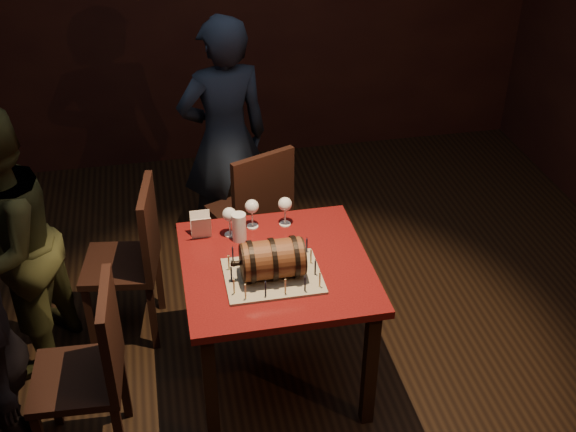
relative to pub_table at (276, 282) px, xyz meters
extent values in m
plane|color=black|center=(-0.02, 0.05, -0.64)|extent=(5.00, 5.00, 0.00)
cube|color=#4C0C0E|center=(0.00, 0.00, 0.09)|extent=(0.90, 0.90, 0.04)
cube|color=black|center=(-0.38, -0.38, -0.29)|extent=(0.06, 0.06, 0.71)
cube|color=black|center=(0.38, -0.38, -0.29)|extent=(0.06, 0.06, 0.71)
cube|color=black|center=(-0.38, 0.38, -0.29)|extent=(0.06, 0.06, 0.71)
cube|color=black|center=(0.38, 0.38, -0.29)|extent=(0.06, 0.06, 0.71)
cube|color=gray|center=(-0.03, -0.10, 0.12)|extent=(0.45, 0.35, 0.01)
cylinder|color=brown|center=(-0.03, -0.10, 0.21)|extent=(0.27, 0.18, 0.18)
cylinder|color=black|center=(-0.14, -0.10, 0.21)|extent=(0.02, 0.20, 0.20)
cylinder|color=black|center=(-0.03, -0.10, 0.21)|extent=(0.02, 0.20, 0.20)
cylinder|color=black|center=(0.07, -0.10, 0.21)|extent=(0.02, 0.20, 0.20)
cylinder|color=black|center=(-0.18, -0.10, 0.21)|extent=(0.01, 0.18, 0.18)
cylinder|color=black|center=(0.11, -0.10, 0.21)|extent=(0.01, 0.18, 0.18)
cylinder|color=black|center=(-0.20, -0.10, 0.21)|extent=(0.04, 0.02, 0.02)
sphere|color=black|center=(-0.22, -0.10, 0.21)|extent=(0.03, 0.03, 0.03)
cylinder|color=#F2D591|center=(-0.18, -0.24, 0.16)|extent=(0.01, 0.01, 0.08)
cylinder|color=black|center=(-0.18, -0.24, 0.21)|extent=(0.00, 0.00, 0.01)
cylinder|color=black|center=(-0.09, -0.24, 0.16)|extent=(0.01, 0.01, 0.08)
cylinder|color=black|center=(-0.09, -0.24, 0.21)|extent=(0.00, 0.00, 0.01)
cylinder|color=#F2D591|center=(0.00, -0.24, 0.16)|extent=(0.01, 0.01, 0.08)
cylinder|color=black|center=(0.00, -0.24, 0.21)|extent=(0.00, 0.00, 0.01)
cylinder|color=black|center=(0.09, -0.24, 0.16)|extent=(0.01, 0.01, 0.08)
cylinder|color=black|center=(0.09, -0.24, 0.21)|extent=(0.00, 0.00, 0.01)
cylinder|color=#F2D591|center=(0.16, -0.23, 0.16)|extent=(0.01, 0.01, 0.08)
cylinder|color=black|center=(0.16, -0.23, 0.21)|extent=(0.00, 0.00, 0.01)
cylinder|color=black|center=(0.16, -0.13, 0.16)|extent=(0.01, 0.01, 0.08)
cylinder|color=black|center=(0.16, -0.13, 0.21)|extent=(0.00, 0.00, 0.01)
cylinder|color=#F2D591|center=(0.16, -0.04, 0.16)|extent=(0.01, 0.01, 0.08)
cylinder|color=black|center=(0.16, -0.04, 0.21)|extent=(0.00, 0.00, 0.01)
cylinder|color=black|center=(0.16, 0.05, 0.16)|extent=(0.01, 0.01, 0.08)
cylinder|color=black|center=(0.16, 0.05, 0.21)|extent=(0.00, 0.00, 0.01)
cylinder|color=#F2D591|center=(0.07, 0.05, 0.16)|extent=(0.01, 0.01, 0.08)
cylinder|color=black|center=(0.07, 0.05, 0.21)|extent=(0.00, 0.00, 0.01)
cylinder|color=black|center=(-0.02, 0.05, 0.16)|extent=(0.01, 0.01, 0.08)
cylinder|color=black|center=(-0.02, 0.05, 0.21)|extent=(0.00, 0.00, 0.01)
cylinder|color=#F2D591|center=(-0.11, 0.05, 0.16)|extent=(0.01, 0.01, 0.08)
cylinder|color=black|center=(-0.11, 0.05, 0.21)|extent=(0.00, 0.00, 0.01)
cylinder|color=black|center=(-0.20, 0.05, 0.16)|extent=(0.01, 0.01, 0.08)
cylinder|color=black|center=(-0.20, 0.05, 0.21)|extent=(0.00, 0.00, 0.01)
cylinder|color=#F2D591|center=(-0.23, -0.02, 0.16)|extent=(0.01, 0.01, 0.08)
cylinder|color=black|center=(-0.23, -0.02, 0.21)|extent=(0.00, 0.00, 0.01)
cylinder|color=black|center=(-0.23, -0.11, 0.16)|extent=(0.01, 0.01, 0.08)
cylinder|color=black|center=(-0.23, -0.11, 0.21)|extent=(0.00, 0.00, 0.01)
cylinder|color=#F2D591|center=(-0.23, -0.20, 0.16)|extent=(0.01, 0.01, 0.08)
cylinder|color=black|center=(-0.23, -0.20, 0.21)|extent=(0.00, 0.00, 0.01)
cylinder|color=silver|center=(-0.18, 0.29, 0.11)|extent=(0.06, 0.06, 0.01)
cylinder|color=silver|center=(-0.18, 0.29, 0.16)|extent=(0.01, 0.01, 0.09)
sphere|color=silver|center=(-0.18, 0.29, 0.23)|extent=(0.07, 0.07, 0.07)
sphere|color=#591114|center=(-0.18, 0.29, 0.23)|extent=(0.05, 0.05, 0.05)
cylinder|color=silver|center=(-0.06, 0.34, 0.11)|extent=(0.06, 0.06, 0.01)
cylinder|color=silver|center=(-0.06, 0.34, 0.16)|extent=(0.01, 0.01, 0.09)
sphere|color=silver|center=(-0.06, 0.34, 0.23)|extent=(0.07, 0.07, 0.07)
cylinder|color=silver|center=(0.11, 0.33, 0.11)|extent=(0.06, 0.06, 0.01)
cylinder|color=silver|center=(0.11, 0.33, 0.16)|extent=(0.01, 0.01, 0.09)
sphere|color=silver|center=(0.11, 0.33, 0.23)|extent=(0.07, 0.07, 0.07)
sphere|color=#BF594C|center=(0.11, 0.33, 0.23)|extent=(0.05, 0.05, 0.05)
cylinder|color=silver|center=(-0.14, 0.24, 0.18)|extent=(0.07, 0.07, 0.15)
cylinder|color=#9E5414|center=(-0.14, 0.24, 0.17)|extent=(0.06, 0.06, 0.11)
cylinder|color=white|center=(-0.14, 0.24, 0.23)|extent=(0.06, 0.06, 0.02)
cube|color=black|center=(0.00, 0.93, -0.19)|extent=(0.52, 0.52, 0.04)
cube|color=black|center=(0.09, 1.16, -0.43)|extent=(0.04, 0.04, 0.43)
cube|color=black|center=(-0.22, 1.03, -0.43)|extent=(0.04, 0.04, 0.43)
cube|color=black|center=(0.22, 0.84, -0.43)|extent=(0.04, 0.04, 0.43)
cube|color=black|center=(-0.09, 0.71, -0.43)|extent=(0.04, 0.04, 0.43)
cube|color=black|center=(0.07, 0.77, 0.06)|extent=(0.39, 0.19, 0.46)
cube|color=black|center=(-0.77, 0.55, -0.19)|extent=(0.45, 0.45, 0.04)
cube|color=black|center=(-0.91, 0.74, -0.43)|extent=(0.04, 0.04, 0.43)
cube|color=black|center=(-0.96, 0.41, -0.43)|extent=(0.04, 0.04, 0.43)
cube|color=black|center=(-0.58, 0.69, -0.43)|extent=(0.04, 0.04, 0.43)
cube|color=black|center=(-0.63, 0.36, -0.43)|extent=(0.04, 0.04, 0.43)
cube|color=black|center=(-0.59, 0.52, 0.06)|extent=(0.10, 0.40, 0.46)
cube|color=black|center=(-0.97, -0.28, -0.19)|extent=(0.42, 0.42, 0.04)
cube|color=black|center=(-1.13, -0.10, -0.43)|extent=(0.04, 0.04, 0.43)
cube|color=black|center=(-0.79, -0.12, -0.43)|extent=(0.04, 0.04, 0.43)
cube|color=black|center=(-0.79, -0.29, 0.06)|extent=(0.06, 0.40, 0.46)
imported|color=#1A2334|center=(-0.09, 1.27, 0.15)|extent=(0.64, 0.48, 1.58)
imported|color=#373A1D|center=(-1.31, 0.41, 0.10)|extent=(0.79, 0.88, 1.48)
camera|label=1|loc=(-0.49, -2.74, 2.19)|focal=45.00mm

